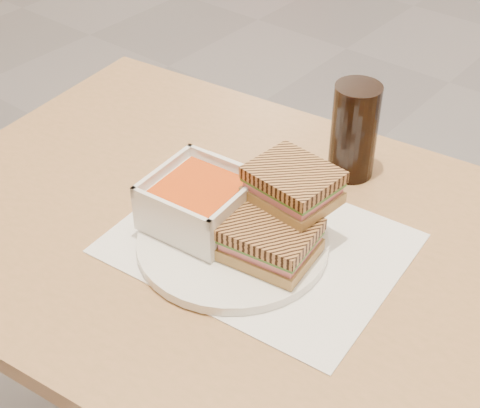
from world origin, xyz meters
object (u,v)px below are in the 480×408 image
Objects in this scene: main_table at (295,313)px; cola_glass at (354,131)px; soup_bowl at (200,203)px; panini_lower at (270,240)px; plate at (233,243)px.

main_table is 0.29m from cola_glass.
main_table is at bearing 16.60° from soup_bowl.
cola_glass is (-0.05, 0.22, 0.19)m from main_table.
cola_glass reaches higher than panini_lower.
cola_glass is at bearing 97.07° from panini_lower.
cola_glass reaches higher than main_table.
plate is at bearing -174.59° from panini_lower.
main_table is 4.74× the size of plate.
main_table is 9.85× the size of panini_lower.
plate is 1.85× the size of soup_bowl.
main_table is at bearing 28.18° from plate.
cola_glass is (0.03, 0.26, 0.07)m from plate.
main_table is 0.15m from plate.
panini_lower is at bearing -119.61° from main_table.
cola_glass is at bearing 70.76° from soup_bowl.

